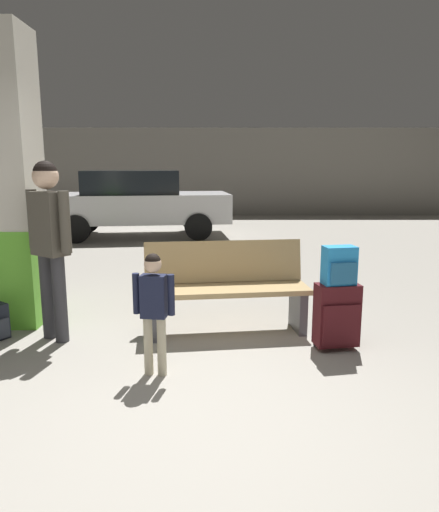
{
  "coord_description": "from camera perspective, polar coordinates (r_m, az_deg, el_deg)",
  "views": [
    {
      "loc": [
        0.2,
        -2.79,
        1.64
      ],
      "look_at": [
        0.18,
        1.3,
        0.85
      ],
      "focal_mm": 33.23,
      "sensor_mm": 36.0,
      "label": 1
    }
  ],
  "objects": [
    {
      "name": "ground_plane",
      "position": [
        7.0,
        -1.4,
        -3.03
      ],
      "size": [
        18.0,
        18.0,
        0.1
      ],
      "primitive_type": "cube",
      "color": "gray"
    },
    {
      "name": "structural_pillar",
      "position": [
        5.28,
        -23.84,
        8.15
      ],
      "size": [
        0.57,
        0.57,
        2.96
      ],
      "color": "#66C633",
      "rests_on": "ground_plane"
    },
    {
      "name": "adult",
      "position": [
        4.61,
        -19.59,
        2.76
      ],
      "size": [
        0.49,
        0.37,
        1.68
      ],
      "color": "#38383D",
      "rests_on": "ground_plane"
    },
    {
      "name": "backpack_bright",
      "position": [
        4.27,
        14.46,
        -1.18
      ],
      "size": [
        0.3,
        0.23,
        0.34
      ],
      "color": "#268CD8",
      "rests_on": "suitcase"
    },
    {
      "name": "suitcase",
      "position": [
        4.38,
        14.17,
        -6.94
      ],
      "size": [
        0.41,
        0.28,
        0.6
      ],
      "color": "#471419",
      "rests_on": "ground_plane"
    },
    {
      "name": "bench",
      "position": [
        4.7,
        1.01,
        -3.84
      ],
      "size": [
        1.65,
        0.72,
        0.89
      ],
      "color": "tan",
      "rests_on": "ground_plane"
    },
    {
      "name": "child",
      "position": [
        3.71,
        -7.71,
        -5.41
      ],
      "size": [
        0.33,
        0.21,
        0.98
      ],
      "color": "beige",
      "rests_on": "ground_plane"
    },
    {
      "name": "garage_back_wall",
      "position": [
        15.66,
        -0.51,
        10.07
      ],
      "size": [
        18.0,
        0.12,
        2.8
      ],
      "primitive_type": "cube",
      "color": "gray",
      "rests_on": "ground_plane"
    },
    {
      "name": "parked_car_far",
      "position": [
        11.11,
        -9.66,
        6.48
      ],
      "size": [
        4.28,
        2.2,
        1.51
      ],
      "color": "silver",
      "rests_on": "ground_plane"
    }
  ]
}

